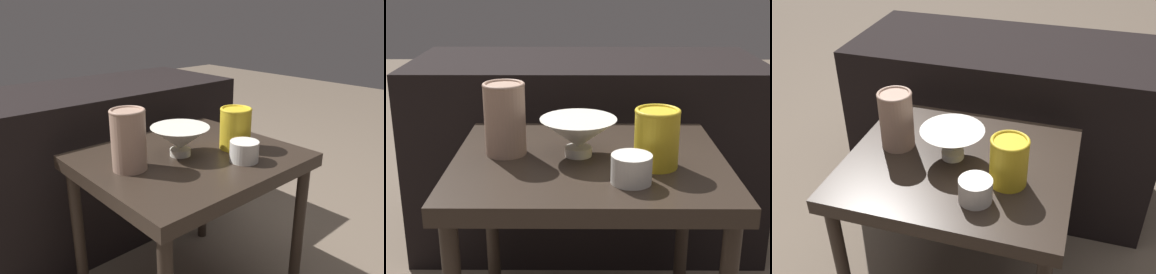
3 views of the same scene
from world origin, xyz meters
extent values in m
cube|color=#2D231C|center=(0.00, 0.00, 0.48)|extent=(0.60, 0.52, 0.04)
cylinder|color=#2D231C|center=(-0.27, -0.22, 0.23)|extent=(0.04, 0.04, 0.46)
cylinder|color=#2D231C|center=(-0.27, 0.22, 0.23)|extent=(0.04, 0.04, 0.46)
cylinder|color=#2D231C|center=(0.27, 0.22, 0.23)|extent=(0.04, 0.04, 0.46)
cube|color=black|center=(0.00, 0.58, 0.31)|extent=(1.11, 0.50, 0.62)
cylinder|color=silver|center=(-0.02, 0.01, 0.51)|extent=(0.06, 0.06, 0.02)
cone|color=silver|center=(-0.02, 0.01, 0.55)|extent=(0.17, 0.17, 0.07)
cylinder|color=tan|center=(-0.19, 0.03, 0.58)|extent=(0.09, 0.09, 0.16)
torus|color=tan|center=(-0.19, 0.03, 0.66)|extent=(0.09, 0.09, 0.01)
cylinder|color=gold|center=(0.14, -0.05, 0.56)|extent=(0.09, 0.09, 0.12)
torus|color=gold|center=(0.14, -0.05, 0.62)|extent=(0.10, 0.10, 0.01)
cylinder|color=silver|center=(0.08, -0.14, 0.53)|extent=(0.08, 0.08, 0.06)
camera|label=1|loc=(-0.68, -0.77, 0.90)|focal=35.00mm
camera|label=2|loc=(-0.02, -1.12, 0.92)|focal=50.00mm
camera|label=3|loc=(0.29, -0.93, 1.20)|focal=42.00mm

